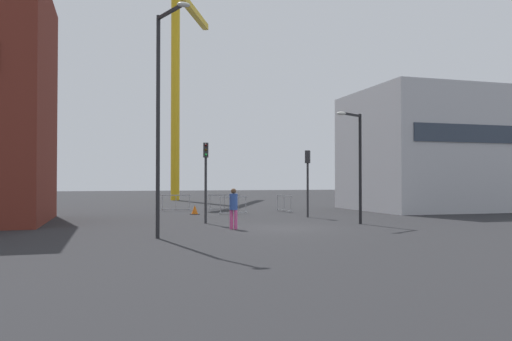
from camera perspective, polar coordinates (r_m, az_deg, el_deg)
The scene contains 13 objects.
ground at distance 21.61m, azimuth 3.21°, elevation -6.56°, with size 160.00×160.00×0.00m, color #28282B.
office_block at distance 37.12m, azimuth 19.24°, elevation 2.07°, with size 10.39×9.12×8.15m.
construction_crane at distance 54.30m, azimuth -8.95°, elevation 12.96°, with size 9.14×18.86×22.39m.
streetlamp_tall at distance 18.00m, azimuth -10.72°, elevation 7.26°, with size 0.95×1.89×7.91m.
streetlamp_short at distance 23.79m, azimuth 11.39°, elevation 1.63°, with size 1.62×0.94×5.17m.
traffic_light_crosswalk at distance 27.93m, azimuth 5.90°, elevation -0.18°, with size 0.36×0.38×3.70m.
traffic_light_verge at distance 23.94m, azimuth -5.73°, elevation 0.17°, with size 0.28×0.38×3.83m.
pedestrian_walking at distance 21.04m, azimuth -2.57°, elevation -4.00°, with size 0.34×0.34×1.71m.
safety_barrier_front at distance 34.16m, azimuth -3.61°, elevation -3.61°, with size 2.23×0.18×1.08m.
safety_barrier_left_run at distance 32.63m, azimuth 3.22°, elevation -3.73°, with size 0.23×2.39×1.08m.
safety_barrier_right_run at distance 33.99m, azimuth -9.09°, elevation -3.61°, with size 1.98×0.17×1.08m.
safety_barrier_rear at distance 30.32m, azimuth -2.62°, elevation -3.93°, with size 1.83×0.33×1.08m.
traffic_cone_striped at distance 30.40m, azimuth -6.98°, elevation -4.50°, with size 0.55×0.55×0.55m.
Camera 1 is at (-7.14, -20.29, 2.05)m, focal length 35.19 mm.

